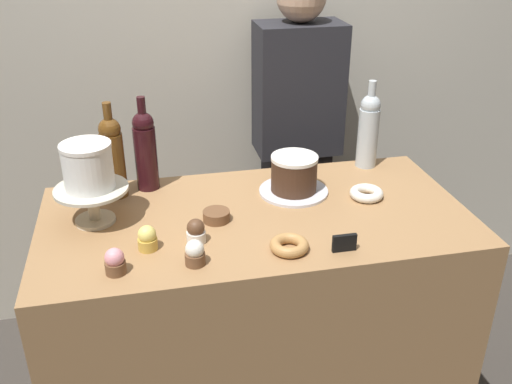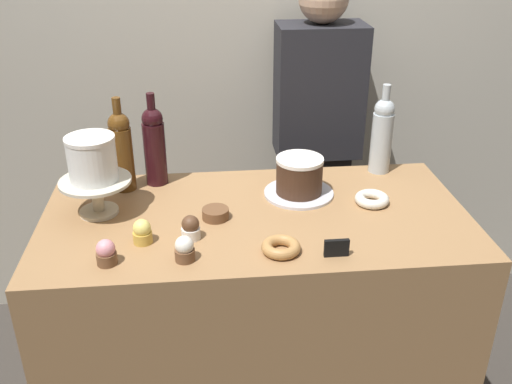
{
  "view_description": "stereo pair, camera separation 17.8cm",
  "coord_description": "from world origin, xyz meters",
  "px_view_note": "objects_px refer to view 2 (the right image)",
  "views": [
    {
      "loc": [
        -0.33,
        -1.56,
        1.82
      ],
      "look_at": [
        0.0,
        0.0,
        1.03
      ],
      "focal_mm": 40.27,
      "sensor_mm": 36.0,
      "label": 1
    },
    {
      "loc": [
        -0.16,
        -1.58,
        1.82
      ],
      "look_at": [
        0.0,
        0.0,
        1.03
      ],
      "focal_mm": 40.27,
      "sensor_mm": 36.0,
      "label": 2
    }
  ],
  "objects_px": {
    "cupcake_chocolate": "(191,228)",
    "donut_maple": "(281,247)",
    "white_layer_cake": "(92,159)",
    "wine_bottle_dark_red": "(154,144)",
    "wine_bottle_amber": "(121,150)",
    "cupcake_lemon": "(142,232)",
    "donut_sugar": "(372,199)",
    "cupcake_strawberry": "(106,253)",
    "chocolate_round_cake": "(299,175)",
    "cookie_stack": "(216,214)",
    "cake_stand_pedestal": "(96,190)",
    "wine_bottle_clear": "(382,134)",
    "price_sign_chalkboard": "(337,248)",
    "cupcake_vanilla": "(185,249)",
    "barista_figure": "(316,154)"
  },
  "relations": [
    {
      "from": "cookie_stack",
      "to": "price_sign_chalkboard",
      "type": "bearing_deg",
      "value": -37.26
    },
    {
      "from": "white_layer_cake",
      "to": "cupcake_strawberry",
      "type": "relative_size",
      "value": 2.03
    },
    {
      "from": "cupcake_lemon",
      "to": "wine_bottle_dark_red",
      "type": "bearing_deg",
      "value": 87.14
    },
    {
      "from": "cupcake_chocolate",
      "to": "donut_maple",
      "type": "relative_size",
      "value": 0.66
    },
    {
      "from": "cupcake_vanilla",
      "to": "cupcake_chocolate",
      "type": "xyz_separation_m",
      "value": [
        0.02,
        0.11,
        0.0
      ]
    },
    {
      "from": "chocolate_round_cake",
      "to": "donut_maple",
      "type": "xyz_separation_m",
      "value": [
        -0.11,
        -0.35,
        -0.06
      ]
    },
    {
      "from": "white_layer_cake",
      "to": "cupcake_chocolate",
      "type": "distance_m",
      "value": 0.38
    },
    {
      "from": "cupcake_strawberry",
      "to": "wine_bottle_amber",
      "type": "bearing_deg",
      "value": 89.74
    },
    {
      "from": "wine_bottle_dark_red",
      "to": "cupcake_vanilla",
      "type": "bearing_deg",
      "value": -78.57
    },
    {
      "from": "cupcake_vanilla",
      "to": "donut_sugar",
      "type": "height_order",
      "value": "cupcake_vanilla"
    },
    {
      "from": "wine_bottle_dark_red",
      "to": "cupcake_vanilla",
      "type": "height_order",
      "value": "wine_bottle_dark_red"
    },
    {
      "from": "cake_stand_pedestal",
      "to": "wine_bottle_amber",
      "type": "bearing_deg",
      "value": 69.04
    },
    {
      "from": "white_layer_cake",
      "to": "cupcake_lemon",
      "type": "height_order",
      "value": "white_layer_cake"
    },
    {
      "from": "wine_bottle_amber",
      "to": "cookie_stack",
      "type": "height_order",
      "value": "wine_bottle_amber"
    },
    {
      "from": "cupcake_strawberry",
      "to": "cupcake_chocolate",
      "type": "distance_m",
      "value": 0.25
    },
    {
      "from": "wine_bottle_amber",
      "to": "price_sign_chalkboard",
      "type": "xyz_separation_m",
      "value": [
        0.63,
        -0.49,
        -0.12
      ]
    },
    {
      "from": "cupcake_strawberry",
      "to": "donut_sugar",
      "type": "xyz_separation_m",
      "value": [
        0.82,
        0.27,
        -0.02
      ]
    },
    {
      "from": "cupcake_strawberry",
      "to": "cookie_stack",
      "type": "relative_size",
      "value": 0.88
    },
    {
      "from": "wine_bottle_dark_red",
      "to": "wine_bottle_amber",
      "type": "xyz_separation_m",
      "value": [
        -0.11,
        -0.04,
        0.0
      ]
    },
    {
      "from": "white_layer_cake",
      "to": "cupcake_strawberry",
      "type": "distance_m",
      "value": 0.34
    },
    {
      "from": "wine_bottle_clear",
      "to": "cupcake_lemon",
      "type": "relative_size",
      "value": 4.38
    },
    {
      "from": "white_layer_cake",
      "to": "wine_bottle_clear",
      "type": "distance_m",
      "value": 1.01
    },
    {
      "from": "cake_stand_pedestal",
      "to": "white_layer_cake",
      "type": "relative_size",
      "value": 1.48
    },
    {
      "from": "wine_bottle_amber",
      "to": "cake_stand_pedestal",
      "type": "bearing_deg",
      "value": -110.96
    },
    {
      "from": "white_layer_cake",
      "to": "donut_sugar",
      "type": "xyz_separation_m",
      "value": [
        0.88,
        -0.02,
        -0.17
      ]
    },
    {
      "from": "donut_maple",
      "to": "donut_sugar",
      "type": "bearing_deg",
      "value": 37.81
    },
    {
      "from": "cupcake_vanilla",
      "to": "white_layer_cake",
      "type": "bearing_deg",
      "value": 132.59
    },
    {
      "from": "barista_figure",
      "to": "cupcake_lemon",
      "type": "bearing_deg",
      "value": -128.68
    },
    {
      "from": "wine_bottle_dark_red",
      "to": "cupcake_chocolate",
      "type": "height_order",
      "value": "wine_bottle_dark_red"
    },
    {
      "from": "cake_stand_pedestal",
      "to": "donut_maple",
      "type": "relative_size",
      "value": 1.99
    },
    {
      "from": "cupcake_strawberry",
      "to": "price_sign_chalkboard",
      "type": "bearing_deg",
      "value": -2.24
    },
    {
      "from": "cake_stand_pedestal",
      "to": "chocolate_round_cake",
      "type": "bearing_deg",
      "value": 5.73
    },
    {
      "from": "wine_bottle_clear",
      "to": "cookie_stack",
      "type": "bearing_deg",
      "value": -153.84
    },
    {
      "from": "cupcake_lemon",
      "to": "cupcake_chocolate",
      "type": "relative_size",
      "value": 1.0
    },
    {
      "from": "white_layer_cake",
      "to": "cupcake_chocolate",
      "type": "bearing_deg",
      "value": -32.44
    },
    {
      "from": "cupcake_strawberry",
      "to": "cake_stand_pedestal",
      "type": "bearing_deg",
      "value": 102.07
    },
    {
      "from": "wine_bottle_amber",
      "to": "cupcake_vanilla",
      "type": "xyz_separation_m",
      "value": [
        0.21,
        -0.47,
        -0.11
      ]
    },
    {
      "from": "chocolate_round_cake",
      "to": "cupcake_lemon",
      "type": "distance_m",
      "value": 0.57
    },
    {
      "from": "cupcake_vanilla",
      "to": "donut_sugar",
      "type": "xyz_separation_m",
      "value": [
        0.61,
        0.28,
        -0.02
      ]
    },
    {
      "from": "wine_bottle_amber",
      "to": "cupcake_chocolate",
      "type": "height_order",
      "value": "wine_bottle_amber"
    },
    {
      "from": "cupcake_vanilla",
      "to": "cupcake_chocolate",
      "type": "distance_m",
      "value": 0.12
    },
    {
      "from": "cake_stand_pedestal",
      "to": "cupcake_vanilla",
      "type": "height_order",
      "value": "cake_stand_pedestal"
    },
    {
      "from": "chocolate_round_cake",
      "to": "cupcake_vanilla",
      "type": "xyz_separation_m",
      "value": [
        -0.38,
        -0.36,
        -0.04
      ]
    },
    {
      "from": "donut_maple",
      "to": "cookie_stack",
      "type": "relative_size",
      "value": 1.33
    },
    {
      "from": "donut_maple",
      "to": "cookie_stack",
      "type": "bearing_deg",
      "value": 129.56
    },
    {
      "from": "barista_figure",
      "to": "cupcake_chocolate",
      "type": "bearing_deg",
      "value": -122.77
    },
    {
      "from": "white_layer_cake",
      "to": "chocolate_round_cake",
      "type": "xyz_separation_m",
      "value": [
        0.65,
        0.07,
        -0.12
      ]
    },
    {
      "from": "cupcake_strawberry",
      "to": "cupcake_chocolate",
      "type": "relative_size",
      "value": 1.0
    },
    {
      "from": "cupcake_lemon",
      "to": "white_layer_cake",
      "type": "bearing_deg",
      "value": 128.11
    },
    {
      "from": "cupcake_strawberry",
      "to": "cookie_stack",
      "type": "bearing_deg",
      "value": 36.41
    }
  ]
}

